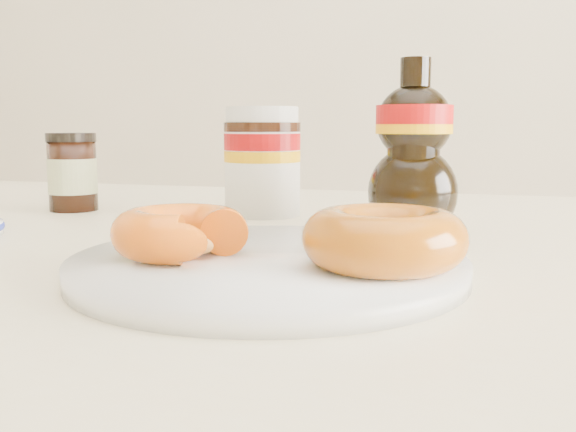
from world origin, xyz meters
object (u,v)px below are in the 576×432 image
(donut_whole, at_px, (384,238))
(syrup_bottle, at_px, (413,147))
(dining_table, at_px, (255,322))
(donut_bitten, at_px, (180,232))
(dark_jar, at_px, (72,173))
(plate, at_px, (268,265))
(nutella_jar, at_px, (262,157))

(donut_whole, height_order, syrup_bottle, syrup_bottle)
(dining_table, height_order, syrup_bottle, syrup_bottle)
(donut_bitten, xyz_separation_m, dark_jar, (-0.28, 0.28, 0.02))
(plate, bearing_deg, nutella_jar, 109.08)
(donut_bitten, bearing_deg, donut_whole, -14.11)
(donut_bitten, xyz_separation_m, donut_whole, (0.14, 0.00, 0.00))
(dining_table, bearing_deg, donut_whole, -48.25)
(plate, relative_size, syrup_bottle, 1.65)
(donut_bitten, height_order, syrup_bottle, syrup_bottle)
(nutella_jar, bearing_deg, donut_bitten, -82.35)
(plate, distance_m, syrup_bottle, 0.23)
(donut_whole, bearing_deg, dining_table, 131.75)
(syrup_bottle, height_order, dark_jar, syrup_bottle)
(dining_table, bearing_deg, plate, -67.52)
(dining_table, xyz_separation_m, plate, (0.06, -0.15, 0.09))
(dining_table, distance_m, syrup_bottle, 0.22)
(nutella_jar, xyz_separation_m, syrup_bottle, (0.18, -0.09, 0.02))
(dark_jar, bearing_deg, syrup_bottle, -8.36)
(dining_table, distance_m, dark_jar, 0.33)
(nutella_jar, bearing_deg, donut_whole, -58.91)
(plate, height_order, syrup_bottle, syrup_bottle)
(donut_bitten, relative_size, donut_whole, 0.90)
(plate, bearing_deg, dining_table, 112.48)
(plate, relative_size, donut_whole, 2.60)
(dining_table, xyz_separation_m, nutella_jar, (-0.04, 0.14, 0.15))
(nutella_jar, bearing_deg, plate, -70.92)
(donut_whole, bearing_deg, nutella_jar, 121.09)
(syrup_bottle, bearing_deg, plate, -111.57)
(donut_bitten, height_order, donut_whole, donut_whole)
(dining_table, bearing_deg, dark_jar, 157.15)
(nutella_jar, xyz_separation_m, dark_jar, (-0.24, -0.03, -0.02))
(donut_whole, bearing_deg, syrup_bottle, 90.61)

